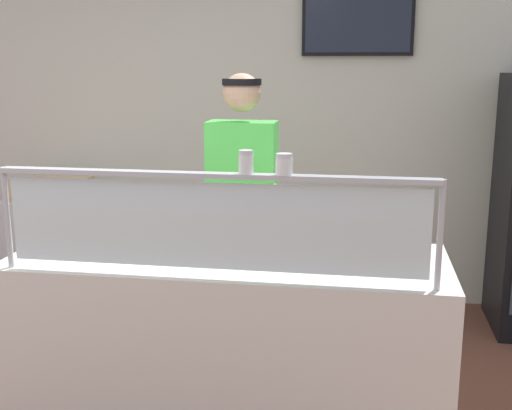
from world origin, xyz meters
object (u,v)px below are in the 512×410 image
pizza_tray (187,245)px  parmesan_shaker (246,164)px  pepper_flake_shaker (284,166)px  pizza_server (194,242)px  worker_figure (243,209)px  pizza_box_stack (53,189)px

pizza_tray → parmesan_shaker: size_ratio=5.22×
pizza_tray → pepper_flake_shaker: size_ratio=5.82×
pizza_server → pizza_tray: bearing=141.5°
pepper_flake_shaker → worker_figure: (-0.36, 1.03, -0.42)m
worker_figure → pizza_box_stack: size_ratio=3.50×
pepper_flake_shaker → pizza_box_stack: (-2.00, 2.00, -0.54)m
pizza_server → worker_figure: 0.66m
pizza_box_stack → parmesan_shaker: bearing=-47.2°
pizza_box_stack → worker_figure: bearing=-30.6°
pizza_server → pizza_box_stack: 2.23m
pizza_tray → worker_figure: (0.15, 0.63, 0.04)m
pizza_tray → pizza_box_stack: size_ratio=0.97×
pizza_tray → pizza_box_stack: pizza_tray is taller
pizza_server → pepper_flake_shaker: bearing=-51.8°
pizza_server → worker_figure: size_ratio=0.16×
pizza_server → pizza_box_stack: size_ratio=0.56×
pizza_tray → pizza_server: 0.05m
parmesan_shaker → pizza_box_stack: (-1.85, 2.00, -0.54)m
pizza_tray → parmesan_shaker: bearing=-48.3°
worker_figure → pizza_box_stack: 1.92m
pizza_tray → pepper_flake_shaker: pepper_flake_shaker is taller
pepper_flake_shaker → pizza_server: bearing=140.7°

